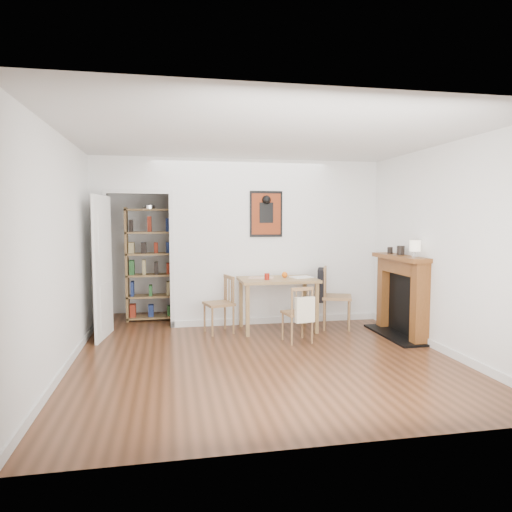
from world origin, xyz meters
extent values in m
plane|color=brown|center=(0.00, 0.00, 0.00)|extent=(5.20, 5.20, 0.00)
plane|color=white|center=(0.00, 2.60, 1.30)|extent=(4.50, 0.00, 4.50)
plane|color=white|center=(0.00, -2.60, 1.30)|extent=(4.50, 0.00, 4.50)
plane|color=white|center=(-2.25, 0.00, 1.30)|extent=(0.00, 5.20, 5.20)
plane|color=white|center=(2.25, 0.00, 1.30)|extent=(0.00, 5.20, 5.20)
plane|color=silver|center=(0.00, 0.00, 2.60)|extent=(5.20, 5.20, 0.00)
cube|color=white|center=(0.57, 1.40, 1.30)|extent=(3.35, 0.10, 2.60)
cube|color=white|center=(-2.12, 1.40, 1.30)|extent=(0.25, 0.10, 2.60)
cube|color=white|center=(-1.55, 1.40, 2.33)|extent=(0.90, 0.10, 0.55)
cube|color=silver|center=(-2.03, 1.40, 1.02)|extent=(0.06, 0.14, 2.05)
cube|color=silver|center=(-1.07, 1.40, 1.02)|extent=(0.06, 0.14, 2.05)
cube|color=silver|center=(0.57, 1.34, 0.05)|extent=(3.35, 0.02, 0.10)
cube|color=silver|center=(-2.24, -0.60, 0.05)|extent=(0.02, 4.00, 0.10)
cube|color=silver|center=(2.24, -0.60, 0.05)|extent=(0.02, 4.00, 0.10)
cube|color=white|center=(-2.02, 0.93, 1.00)|extent=(0.15, 0.80, 2.00)
cube|color=black|center=(0.40, 1.33, 1.75)|extent=(0.52, 0.02, 0.72)
cube|color=maroon|center=(0.40, 1.32, 1.75)|extent=(0.46, 0.00, 0.64)
cube|color=olive|center=(0.49, 0.90, 0.76)|extent=(1.15, 0.73, 0.04)
cube|color=olive|center=(-0.02, 0.60, 0.37)|extent=(0.05, 0.05, 0.74)
cube|color=olive|center=(1.00, 0.60, 0.37)|extent=(0.05, 0.05, 0.74)
cube|color=olive|center=(-0.02, 1.21, 0.37)|extent=(0.05, 0.05, 0.74)
cube|color=olive|center=(1.00, 1.21, 0.37)|extent=(0.05, 0.05, 0.74)
cube|color=black|center=(1.17, 0.92, 0.67)|extent=(0.24, 0.40, 0.50)
cube|color=beige|center=(0.63, 0.01, 0.48)|extent=(0.28, 0.13, 0.33)
cube|color=olive|center=(-1.79, 2.01, 0.93)|extent=(0.04, 0.31, 1.86)
cube|color=olive|center=(-1.05, 2.01, 0.93)|extent=(0.04, 0.31, 1.86)
cube|color=olive|center=(-1.42, 2.01, 0.04)|extent=(0.78, 0.31, 0.03)
cube|color=olive|center=(-1.42, 2.01, 0.74)|extent=(0.78, 0.31, 0.03)
cube|color=olive|center=(-1.42, 2.01, 1.82)|extent=(0.78, 0.31, 0.03)
cube|color=maroon|center=(-1.42, 2.01, 0.93)|extent=(0.69, 0.25, 0.25)
cube|color=brown|center=(2.15, -0.24, 0.55)|extent=(0.20, 0.16, 1.10)
cube|color=brown|center=(2.15, 0.74, 0.55)|extent=(0.20, 0.16, 1.10)
cube|color=brown|center=(2.12, 0.25, 1.13)|extent=(0.30, 1.21, 0.06)
cube|color=brown|center=(2.15, 0.25, 1.00)|extent=(0.20, 0.85, 0.20)
cube|color=black|center=(2.21, 0.25, 0.45)|extent=(0.08, 0.81, 0.88)
cube|color=black|center=(2.09, 0.25, 0.01)|extent=(0.45, 1.25, 0.03)
cylinder|color=maroon|center=(0.30, 0.79, 0.83)|extent=(0.08, 0.08, 0.10)
sphere|color=#E25F0B|center=(0.61, 0.96, 0.83)|extent=(0.09, 0.09, 0.09)
cube|color=beige|center=(0.26, 1.01, 0.79)|extent=(0.44, 0.37, 0.00)
cube|color=white|center=(0.86, 0.92, 0.79)|extent=(0.36, 0.30, 0.02)
cylinder|color=silver|center=(2.11, -0.14, 1.20)|extent=(0.07, 0.07, 0.08)
cylinder|color=#F5E7CC|center=(2.11, -0.14, 1.32)|extent=(0.15, 0.15, 0.15)
cylinder|color=black|center=(2.15, 0.30, 1.23)|extent=(0.11, 0.11, 0.13)
cylinder|color=black|center=(2.12, 0.57, 1.21)|extent=(0.08, 0.08, 0.10)
camera|label=1|loc=(-1.09, -5.69, 1.68)|focal=32.00mm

